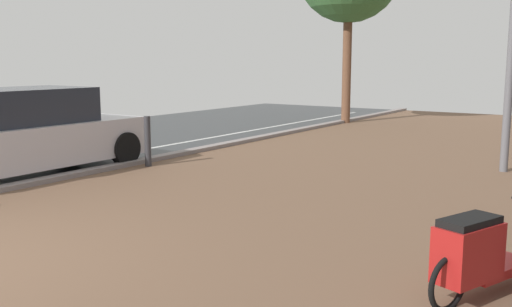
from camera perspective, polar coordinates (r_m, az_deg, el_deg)
The scene contains 3 objects.
scooter_near at distance 5.22m, azimuth 21.48°, elevation -9.01°, with size 0.86×1.72×0.73m.
parked_car_near at distance 10.78m, azimuth -22.38°, elevation 1.82°, with size 1.89×4.28×1.48m.
bollard_far at distance 10.93m, azimuth -10.62°, elevation 1.19°, with size 0.12×0.12×0.94m.
Camera 1 is at (5.55, -2.43, 1.95)m, focal length 40.64 mm.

